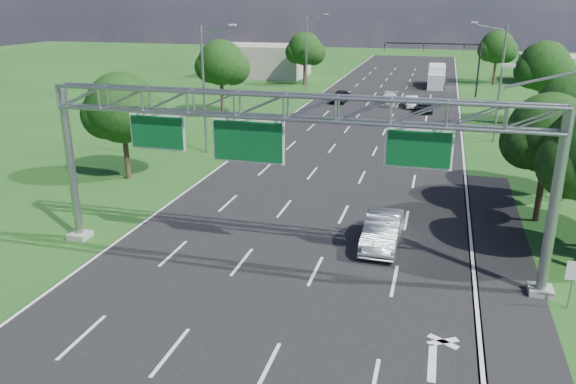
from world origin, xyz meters
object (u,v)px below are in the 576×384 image
(box_truck, at_px, (436,77))
(sign_gantry, at_px, (288,120))
(regulatory_sign, at_px, (573,275))
(silver_sedan, at_px, (382,230))
(traffic_signal, at_px, (451,55))

(box_truck, bearing_deg, sign_gantry, -95.98)
(regulatory_sign, xyz_separation_m, silver_sedan, (-7.99, 4.27, -0.70))
(regulatory_sign, relative_size, traffic_signal, 0.17)
(sign_gantry, xyz_separation_m, regulatory_sign, (12.07, -1.02, -5.38))
(regulatory_sign, distance_m, silver_sedan, 9.08)
(sign_gantry, height_order, regulatory_sign, sign_gantry)
(regulatory_sign, bearing_deg, traffic_signal, 95.20)
(sign_gantry, relative_size, box_truck, 2.95)
(regulatory_sign, xyz_separation_m, box_truck, (-6.58, 62.24, -0.06))
(traffic_signal, bearing_deg, silver_sedan, -93.53)
(sign_gantry, bearing_deg, regulatory_sign, -4.83)
(sign_gantry, distance_m, silver_sedan, 8.01)
(regulatory_sign, height_order, silver_sedan, regulatory_sign)
(traffic_signal, bearing_deg, box_truck, 101.42)
(sign_gantry, distance_m, regulatory_sign, 13.25)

